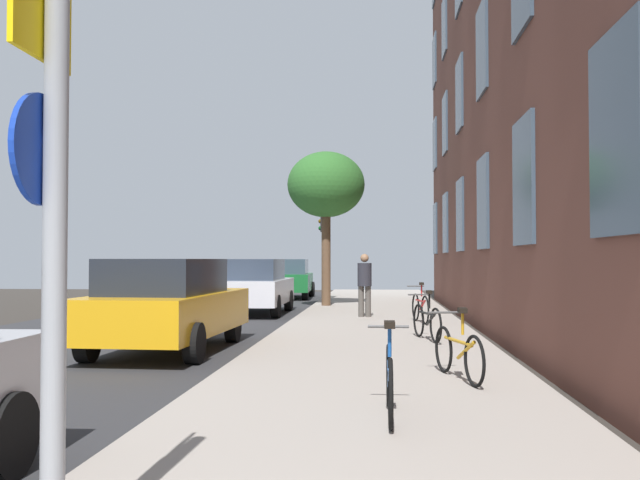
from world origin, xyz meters
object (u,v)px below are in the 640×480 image
at_px(bicycle_0, 389,379).
at_px(sign_post, 51,185).
at_px(bicycle_2, 427,321).
at_px(car_2, 255,286).
at_px(car_3, 289,278).
at_px(bicycle_3, 420,307).
at_px(pedestrian_0, 365,281).
at_px(tree_near, 326,186).
at_px(car_1, 167,304).
at_px(traffic_light, 325,237).
at_px(bicycle_1, 458,351).

bearing_deg(bicycle_0, sign_post, -117.32).
xyz_separation_m(sign_post, bicycle_2, (2.52, 9.70, -1.51)).
bearing_deg(car_2, car_3, 90.24).
bearing_deg(car_3, bicycle_0, -80.21).
bearing_deg(bicycle_3, car_3, 111.37).
distance_m(bicycle_2, pedestrian_0, 5.33).
distance_m(sign_post, bicycle_0, 4.06).
bearing_deg(tree_near, car_1, -100.54).
relative_size(bicycle_0, pedestrian_0, 0.98).
xyz_separation_m(bicycle_3, car_2, (-4.63, 3.59, 0.35)).
xyz_separation_m(traffic_light, tree_near, (0.27, -3.28, 1.59)).
xyz_separation_m(pedestrian_0, car_2, (-3.28, 2.03, -0.22)).
height_order(bicycle_1, car_3, car_3).
bearing_deg(bicycle_0, car_2, 105.45).
bearing_deg(bicycle_2, bicycle_1, -88.72).
height_order(tree_near, car_3, tree_near).
bearing_deg(traffic_light, car_3, 122.00).
bearing_deg(bicycle_3, bicycle_0, -95.11).
xyz_separation_m(traffic_light, car_2, (-1.67, -5.61, -1.60)).
distance_m(car_1, car_2, 8.34).
relative_size(traffic_light, car_1, 0.75).
relative_size(tree_near, pedestrian_0, 3.06).
xyz_separation_m(bicycle_1, car_3, (-4.67, 19.74, 0.37)).
bearing_deg(sign_post, car_2, 96.81).
bearing_deg(traffic_light, bicycle_3, -72.14).
xyz_separation_m(sign_post, bicycle_0, (1.73, 3.34, -1.52)).
bearing_deg(sign_post, bicycle_0, 62.68).
distance_m(bicycle_2, car_2, 8.51).
relative_size(tree_near, car_2, 1.16).
bearing_deg(sign_post, car_1, 103.54).
height_order(sign_post, bicycle_1, sign_post).
height_order(traffic_light, bicycle_2, traffic_light).
distance_m(tree_near, car_1, 11.31).
relative_size(bicycle_2, bicycle_3, 1.04).
bearing_deg(bicycle_1, bicycle_3, 90.01).
xyz_separation_m(tree_near, car_3, (-1.98, 6.01, -3.19)).
bearing_deg(car_1, car_2, 89.70).
xyz_separation_m(bicycle_0, bicycle_2, (0.80, 6.36, 0.00)).
height_order(traffic_light, pedestrian_0, traffic_light).
relative_size(pedestrian_0, car_3, 0.39).
bearing_deg(car_2, bicycle_2, -57.72).
relative_size(sign_post, car_1, 0.72).
xyz_separation_m(sign_post, bicycle_3, (2.62, 13.30, -1.50)).
relative_size(sign_post, car_2, 0.75).
distance_m(pedestrian_0, car_3, 10.89).
relative_size(bicycle_1, car_2, 0.38).
xyz_separation_m(tree_near, bicycle_2, (2.60, -9.52, -3.55)).
relative_size(traffic_light, car_2, 0.78).
bearing_deg(car_2, bicycle_0, -74.55).
bearing_deg(bicycle_1, tree_near, 101.09).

